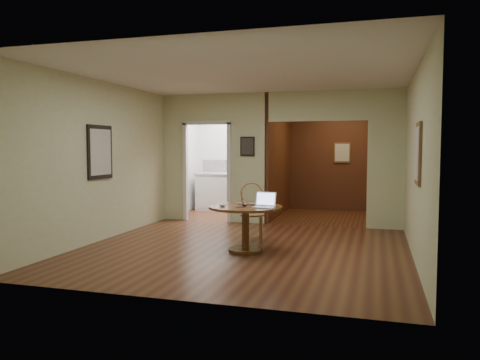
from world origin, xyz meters
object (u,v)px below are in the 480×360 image
(dining_table, at_px, (246,218))
(chair, at_px, (252,208))
(open_laptop, at_px, (265,203))
(closed_laptop, at_px, (247,204))

(dining_table, height_order, chair, chair)
(dining_table, xyz_separation_m, chair, (-0.13, 0.86, 0.03))
(open_laptop, bearing_deg, chair, 121.94)
(dining_table, distance_m, open_laptop, 0.41)
(dining_table, height_order, open_laptop, open_laptop)
(chair, bearing_deg, dining_table, -100.40)
(chair, xyz_separation_m, open_laptop, (0.45, -0.94, 0.21))
(dining_table, bearing_deg, open_laptop, -13.98)
(closed_laptop, bearing_deg, dining_table, -74.70)
(open_laptop, distance_m, closed_laptop, 0.39)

